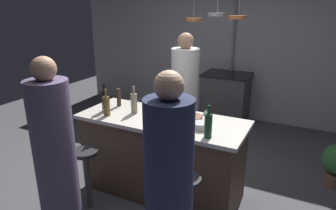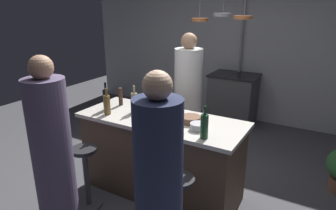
% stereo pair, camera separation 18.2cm
% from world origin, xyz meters
% --- Properties ---
extents(ground_plane, '(9.00, 9.00, 0.00)m').
position_xyz_m(ground_plane, '(0.00, 0.00, 0.00)').
color(ground_plane, '#4C4C51').
extents(back_wall, '(6.40, 0.16, 2.60)m').
position_xyz_m(back_wall, '(0.00, 2.85, 1.30)').
color(back_wall, '#B2B7BC').
rests_on(back_wall, ground_plane).
extents(kitchen_island, '(1.80, 0.72, 0.90)m').
position_xyz_m(kitchen_island, '(0.00, 0.00, 0.45)').
color(kitchen_island, brown).
rests_on(kitchen_island, ground_plane).
extents(stove_range, '(0.80, 0.64, 0.89)m').
position_xyz_m(stove_range, '(0.00, 2.45, 0.45)').
color(stove_range, '#47474C').
rests_on(stove_range, ground_plane).
extents(chef, '(0.36, 0.36, 1.71)m').
position_xyz_m(chef, '(-0.12, 0.89, 0.79)').
color(chef, white).
rests_on(chef, ground_plane).
extents(bar_stool_right, '(0.28, 0.28, 0.68)m').
position_xyz_m(bar_stool_right, '(0.55, -0.62, 0.38)').
color(bar_stool_right, '#4C4C51').
rests_on(bar_stool_right, ground_plane).
extents(guest_right, '(0.35, 0.35, 1.65)m').
position_xyz_m(guest_right, '(0.57, -0.97, 0.77)').
color(guest_right, '#262D4C').
rests_on(guest_right, ground_plane).
extents(bar_stool_left, '(0.28, 0.28, 0.68)m').
position_xyz_m(bar_stool_left, '(-0.53, -0.62, 0.38)').
color(bar_stool_left, '#4C4C51').
rests_on(bar_stool_left, ground_plane).
extents(guest_left, '(0.35, 0.35, 1.67)m').
position_xyz_m(guest_left, '(-0.51, -1.00, 0.77)').
color(guest_left, '#594C6B').
rests_on(guest_left, ground_plane).
extents(overhead_pot_rack, '(0.90, 1.33, 2.17)m').
position_xyz_m(overhead_pot_rack, '(0.02, 1.96, 1.67)').
color(overhead_pot_rack, gray).
rests_on(overhead_pot_rack, ground_plane).
extents(pepper_mill, '(0.05, 0.05, 0.21)m').
position_xyz_m(pepper_mill, '(-0.64, 0.13, 1.01)').
color(pepper_mill, '#382319').
rests_on(pepper_mill, kitchen_island).
extents(wine_bottle_rose, '(0.07, 0.07, 0.30)m').
position_xyz_m(wine_bottle_rose, '(-0.16, 0.23, 1.02)').
color(wine_bottle_rose, '#B78C8E').
rests_on(wine_bottle_rose, kitchen_island).
extents(wine_bottle_dark, '(0.07, 0.07, 0.32)m').
position_xyz_m(wine_bottle_dark, '(-0.67, -0.09, 1.02)').
color(wine_bottle_dark, black).
rests_on(wine_bottle_dark, kitchen_island).
extents(wine_bottle_white, '(0.07, 0.07, 0.31)m').
position_xyz_m(wine_bottle_white, '(-0.34, 0.00, 1.02)').
color(wine_bottle_white, gray).
rests_on(wine_bottle_white, kitchen_island).
extents(wine_bottle_green, '(0.07, 0.07, 0.31)m').
position_xyz_m(wine_bottle_green, '(0.60, -0.24, 1.02)').
color(wine_bottle_green, '#193D23').
rests_on(wine_bottle_green, kitchen_island).
extents(wine_bottle_amber, '(0.07, 0.07, 0.30)m').
position_xyz_m(wine_bottle_amber, '(-0.56, -0.20, 1.01)').
color(wine_bottle_amber, brown).
rests_on(wine_bottle_amber, kitchen_island).
extents(wine_glass_near_right_guest, '(0.07, 0.07, 0.15)m').
position_xyz_m(wine_glass_near_right_guest, '(0.46, 0.08, 1.01)').
color(wine_glass_near_right_guest, silver).
rests_on(wine_glass_near_right_guest, kitchen_island).
extents(wine_glass_near_left_guest, '(0.07, 0.07, 0.15)m').
position_xyz_m(wine_glass_near_left_guest, '(0.13, -0.08, 1.01)').
color(wine_glass_near_left_guest, silver).
rests_on(wine_glass_near_left_guest, kitchen_island).
extents(wine_glass_by_chef, '(0.07, 0.07, 0.15)m').
position_xyz_m(wine_glass_by_chef, '(0.26, -0.15, 1.01)').
color(wine_glass_by_chef, silver).
rests_on(wine_glass_by_chef, kitchen_island).
extents(mixing_bowl_steel, '(0.16, 0.16, 0.06)m').
position_xyz_m(mixing_bowl_steel, '(0.47, -0.09, 0.93)').
color(mixing_bowl_steel, '#B7B7BC').
rests_on(mixing_bowl_steel, kitchen_island).
extents(mixing_bowl_wooden, '(0.21, 0.21, 0.07)m').
position_xyz_m(mixing_bowl_wooden, '(0.33, 0.04, 0.93)').
color(mixing_bowl_wooden, brown).
rests_on(mixing_bowl_wooden, kitchen_island).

